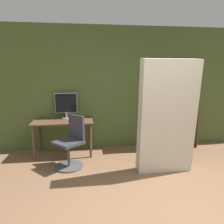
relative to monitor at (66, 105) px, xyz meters
The scene contains 6 objects.
wall_back 1.44m from the monitor, ahead, with size 8.00×0.06×2.70m.
desk 0.45m from the monitor, 107.45° to the right, with size 1.23×0.64×0.72m.
monitor is the anchor object (origin of this frame).
office_chair 1.07m from the monitor, 81.96° to the right, with size 0.62×0.62×0.94m.
bookshelf 2.50m from the monitor, ahead, with size 0.69×0.35×1.96m.
mattress_near 2.17m from the monitor, 36.11° to the right, with size 0.94×0.41×1.93m.
Camera 1 is at (-1.03, -2.10, 1.73)m, focal length 35.00 mm.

